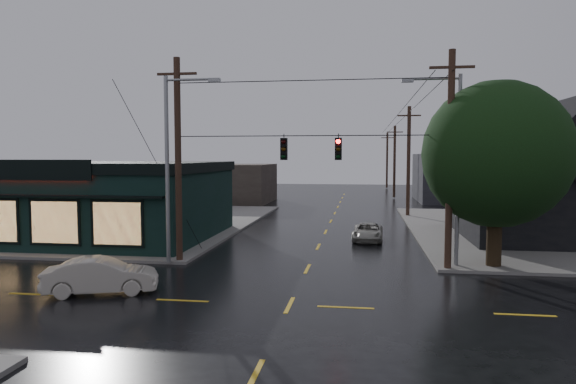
# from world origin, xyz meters

# --- Properties ---
(ground_plane) EXTENTS (160.00, 160.00, 0.00)m
(ground_plane) POSITION_xyz_m (0.00, 0.00, 0.00)
(ground_plane) COLOR black
(sidewalk_nw) EXTENTS (28.00, 28.00, 0.15)m
(sidewalk_nw) POSITION_xyz_m (-20.00, 20.00, 0.07)
(sidewalk_nw) COLOR slate
(sidewalk_nw) RESTS_ON ground
(pizza_shop) EXTENTS (16.30, 12.34, 4.90)m
(pizza_shop) POSITION_xyz_m (-15.00, 12.94, 2.56)
(pizza_shop) COLOR black
(pizza_shop) RESTS_ON ground
(ne_building) EXTENTS (12.60, 11.60, 8.75)m
(ne_building) POSITION_xyz_m (15.00, 17.00, 4.47)
(ne_building) COLOR black
(ne_building) RESTS_ON ground
(corner_tree) EXTENTS (6.89, 6.89, 8.72)m
(corner_tree) POSITION_xyz_m (8.74, 7.35, 5.41)
(corner_tree) COLOR black
(corner_tree) RESTS_ON ground
(utility_pole_nw) EXTENTS (2.00, 0.32, 10.15)m
(utility_pole_nw) POSITION_xyz_m (-6.50, 6.50, 0.00)
(utility_pole_nw) COLOR black
(utility_pole_nw) RESTS_ON ground
(utility_pole_ne) EXTENTS (2.00, 0.32, 10.15)m
(utility_pole_ne) POSITION_xyz_m (6.50, 6.50, 0.00)
(utility_pole_ne) COLOR black
(utility_pole_ne) RESTS_ON ground
(utility_pole_far_a) EXTENTS (2.00, 0.32, 9.65)m
(utility_pole_far_a) POSITION_xyz_m (6.50, 28.00, 0.00)
(utility_pole_far_a) COLOR black
(utility_pole_far_a) RESTS_ON ground
(utility_pole_far_b) EXTENTS (2.00, 0.32, 9.15)m
(utility_pole_far_b) POSITION_xyz_m (6.50, 48.00, 0.00)
(utility_pole_far_b) COLOR black
(utility_pole_far_b) RESTS_ON ground
(utility_pole_far_c) EXTENTS (2.00, 0.32, 9.15)m
(utility_pole_far_c) POSITION_xyz_m (6.50, 68.00, 0.00)
(utility_pole_far_c) COLOR black
(utility_pole_far_c) RESTS_ON ground
(span_signal_assembly) EXTENTS (13.00, 0.48, 1.23)m
(span_signal_assembly) POSITION_xyz_m (0.10, 6.50, 5.70)
(span_signal_assembly) COLOR black
(span_signal_assembly) RESTS_ON ground
(streetlight_nw) EXTENTS (5.40, 0.30, 9.15)m
(streetlight_nw) POSITION_xyz_m (-6.80, 5.80, 0.00)
(streetlight_nw) COLOR gray
(streetlight_nw) RESTS_ON ground
(streetlight_ne) EXTENTS (5.40, 0.30, 9.15)m
(streetlight_ne) POSITION_xyz_m (7.00, 7.20, 0.00)
(streetlight_ne) COLOR gray
(streetlight_ne) RESTS_ON ground
(bg_building_west) EXTENTS (12.00, 10.00, 4.40)m
(bg_building_west) POSITION_xyz_m (-14.00, 40.00, 2.20)
(bg_building_west) COLOR #342A26
(bg_building_west) RESTS_ON ground
(bg_building_east) EXTENTS (14.00, 12.00, 5.60)m
(bg_building_east) POSITION_xyz_m (16.00, 45.00, 2.80)
(bg_building_east) COLOR #27272C
(bg_building_east) RESTS_ON ground
(sedan_cream) EXTENTS (4.49, 2.80, 1.40)m
(sedan_cream) POSITION_xyz_m (-7.46, 0.49, 0.70)
(sedan_cream) COLOR #B2AA9C
(sedan_cream) RESTS_ON ground
(suv_silver) EXTENTS (2.00, 4.03, 1.10)m
(suv_silver) POSITION_xyz_m (2.90, 14.61, 0.55)
(suv_silver) COLOR #9F9C93
(suv_silver) RESTS_ON ground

